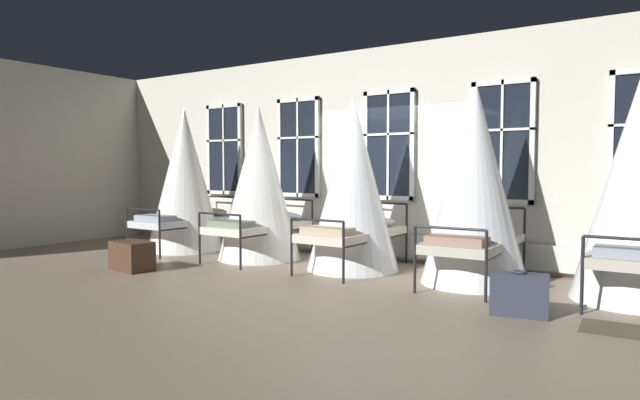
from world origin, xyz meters
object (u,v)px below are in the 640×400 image
at_px(cot_first, 185,181).
at_px(cot_fourth, 475,187).
at_px(cot_third, 353,186).
at_px(cot_second, 259,185).
at_px(suitcase_dark, 519,294).
at_px(travel_trunk, 132,256).
at_px(cot_fifth, 638,192).

relative_size(cot_first, cot_fourth, 1.01).
bearing_deg(cot_first, cot_third, -88.83).
height_order(cot_second, suitcase_dark, cot_second).
xyz_separation_m(cot_first, travel_trunk, (0.86, -1.84, -1.06)).
xyz_separation_m(cot_fifth, travel_trunk, (-6.31, -1.91, -1.02)).
bearing_deg(cot_fifth, travel_trunk, 106.19).
xyz_separation_m(cot_first, cot_fifth, (7.17, 0.07, -0.04)).
bearing_deg(cot_fifth, cot_second, 90.04).
distance_m(cot_third, cot_fourth, 1.81).
height_order(cot_fifth, suitcase_dark, cot_fifth).
height_order(cot_fourth, suitcase_dark, cot_fourth).
xyz_separation_m(cot_third, suitcase_dark, (2.70, -1.32, -1.02)).
bearing_deg(cot_third, cot_first, 91.41).
bearing_deg(cot_first, cot_fifth, -88.53).
bearing_deg(travel_trunk, cot_fifth, 16.85).
xyz_separation_m(cot_second, travel_trunk, (-0.89, -1.85, -1.01)).
bearing_deg(suitcase_dark, cot_fourth, 114.40).
distance_m(cot_first, cot_second, 1.75).
relative_size(cot_third, travel_trunk, 3.99).
bearing_deg(cot_third, travel_trunk, 125.90).
relative_size(cot_fifth, suitcase_dark, 4.33).
bearing_deg(cot_third, suitcase_dark, -114.81).
bearing_deg(cot_second, cot_third, -89.30).
distance_m(cot_second, cot_fifth, 5.42).
height_order(cot_first, cot_fifth, cot_first).
bearing_deg(cot_second, cot_fourth, -89.44).
relative_size(cot_second, suitcase_dark, 4.32).
height_order(cot_first, cot_fourth, cot_first).
height_order(cot_first, travel_trunk, cot_first).
relative_size(cot_first, cot_third, 1.03).
bearing_deg(cot_third, cot_second, 91.54).
distance_m(cot_second, travel_trunk, 2.29).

